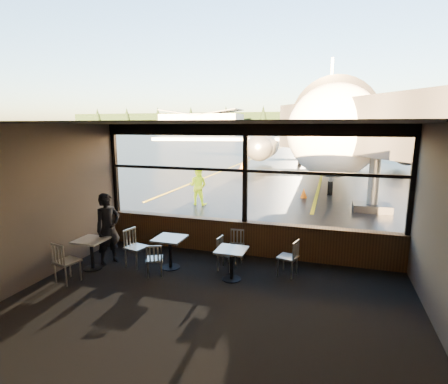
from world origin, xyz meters
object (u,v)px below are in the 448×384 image
at_px(chair_mid_s, 155,259).
at_px(cafe_table_left, 92,254).
at_px(airliner, 332,96).
at_px(cone_wing, 242,166).
at_px(chair_near_e, 288,257).
at_px(cafe_table_mid, 170,253).
at_px(jet_bridge, 372,155).
at_px(cafe_table_near, 231,264).
at_px(chair_near_w, 227,254).
at_px(chair_mid_w, 136,248).
at_px(cone_nose, 304,193).
at_px(passenger, 108,229).
at_px(chair_near_n, 236,246).
at_px(chair_left_s, 67,262).
at_px(ground_crew, 198,186).

bearing_deg(chair_mid_s, cafe_table_left, 157.37).
relative_size(airliner, cone_wing, 75.66).
xyz_separation_m(cafe_table_left, chair_near_e, (4.60, 1.05, 0.06)).
bearing_deg(cafe_table_mid, cafe_table_left, -160.88).
distance_m(jet_bridge, cafe_table_near, 8.21).
xyz_separation_m(chair_near_w, chair_mid_w, (-2.22, -0.43, 0.06)).
bearing_deg(cone_nose, passenger, -112.31).
distance_m(chair_near_n, cone_wing, 19.82).
bearing_deg(cafe_table_mid, airliner, 82.01).
bearing_deg(chair_mid_w, passenger, -75.15).
xyz_separation_m(cafe_table_left, chair_near_w, (3.15, 0.92, 0.03)).
bearing_deg(chair_near_n, passenger, 14.49).
bearing_deg(jet_bridge, cafe_table_near, -116.02).
relative_size(chair_near_n, chair_mid_s, 1.02).
relative_size(cafe_table_near, chair_mid_w, 0.77).
bearing_deg(cafe_table_left, cone_wing, 94.33).
height_order(airliner, chair_mid_w, airliner).
relative_size(cafe_table_near, cone_wing, 1.43).
height_order(cafe_table_mid, cone_nose, cafe_table_mid).
height_order(passenger, cone_wing, passenger).
bearing_deg(chair_mid_s, airliner, 55.17).
xyz_separation_m(airliner, cafe_table_left, (-5.16, -24.57, -5.55)).
relative_size(jet_bridge, chair_near_n, 13.31).
distance_m(cafe_table_left, chair_near_e, 4.72).
bearing_deg(cafe_table_mid, cafe_table_near, -7.01).
relative_size(jet_bridge, chair_left_s, 11.33).
distance_m(chair_mid_s, passenger, 1.60).
bearing_deg(airliner, passenger, -102.93).
bearing_deg(chair_near_w, chair_left_s, -54.74).
distance_m(airliner, cafe_table_mid, 24.81).
bearing_deg(chair_mid_s, chair_near_w, 1.35).
distance_m(chair_near_n, chair_mid_s, 2.12).
height_order(cafe_table_left, cone_nose, cafe_table_left).
height_order(cafe_table_near, chair_near_n, chair_near_n).
xyz_separation_m(chair_mid_s, cone_wing, (-3.21, 20.65, -0.14)).
xyz_separation_m(cafe_table_near, cafe_table_mid, (-1.62, 0.20, 0.02)).
relative_size(cafe_table_near, chair_near_w, 0.89).
relative_size(cafe_table_left, passenger, 0.42).
bearing_deg(cafe_table_near, cone_wing, 103.78).
bearing_deg(chair_near_e, cafe_table_mid, 112.94).
distance_m(jet_bridge, ground_crew, 7.22).
bearing_deg(cone_wing, passenger, -85.11).
height_order(jet_bridge, chair_left_s, jet_bridge).
distance_m(cafe_table_mid, chair_near_n, 1.69).
xyz_separation_m(cafe_table_mid, chair_near_e, (2.81, 0.43, 0.05)).
xyz_separation_m(chair_near_w, chair_mid_s, (-1.51, -0.80, -0.01)).
bearing_deg(cafe_table_left, passenger, 70.32).
xyz_separation_m(jet_bridge, cafe_table_near, (-3.49, -7.15, -2.00)).
relative_size(airliner, chair_mid_s, 48.65).
relative_size(chair_mid_w, chair_left_s, 0.99).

